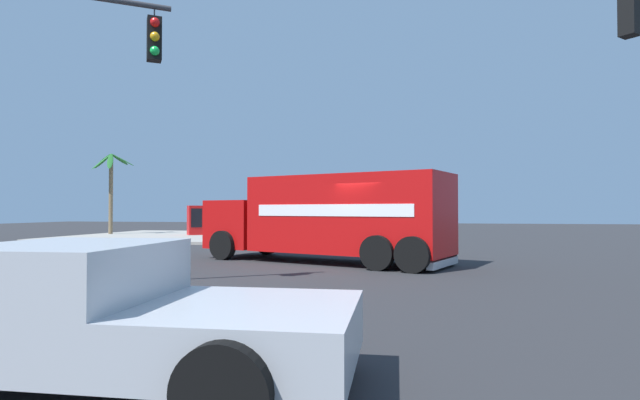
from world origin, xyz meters
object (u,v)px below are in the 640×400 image
at_px(sedan_tan, 295,228).
at_px(vending_machine_red, 195,220).
at_px(pickup_silver, 87,310).
at_px(palm_tree_far, 111,181).
at_px(delivery_truck, 329,217).

relative_size(sedan_tan, vending_machine_red, 2.38).
height_order(pickup_silver, sedan_tan, pickup_silver).
relative_size(vending_machine_red, palm_tree_far, 0.35).
xyz_separation_m(delivery_truck, vending_machine_red, (13.21, 10.96, -0.41)).
bearing_deg(vending_machine_red, pickup_silver, -156.93).
bearing_deg(palm_tree_far, sedan_tan, -94.88).
xyz_separation_m(delivery_truck, pickup_silver, (-11.62, 0.38, -0.75)).
relative_size(delivery_truck, vending_machine_red, 4.73).
bearing_deg(pickup_silver, vending_machine_red, 23.07).
bearing_deg(vending_machine_red, sedan_tan, -98.88).
bearing_deg(pickup_silver, sedan_tan, 9.03).
height_order(sedan_tan, vending_machine_red, vending_machine_red).
xyz_separation_m(sedan_tan, palm_tree_far, (1.09, 12.77, 3.01)).
height_order(delivery_truck, palm_tree_far, palm_tree_far).
distance_m(vending_machine_red, palm_tree_far, 6.50).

